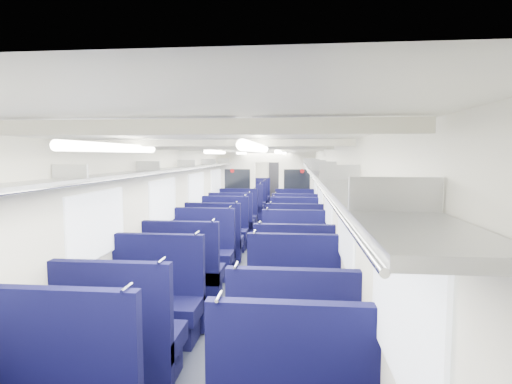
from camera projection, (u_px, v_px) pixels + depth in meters
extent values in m
cube|color=black|center=(260.00, 248.00, 9.77)|extent=(2.80, 18.00, 0.01)
cube|color=white|center=(260.00, 149.00, 9.56)|extent=(2.80, 18.00, 0.01)
cube|color=beige|center=(202.00, 198.00, 9.80)|extent=(0.02, 18.00, 2.35)
cube|color=black|center=(203.00, 232.00, 9.87)|extent=(0.03, 17.90, 0.70)
cube|color=beige|center=(319.00, 200.00, 9.53)|extent=(0.02, 18.00, 2.35)
cube|color=black|center=(318.00, 234.00, 9.60)|extent=(0.03, 17.90, 0.70)
cube|color=beige|center=(277.00, 178.00, 18.58)|extent=(2.80, 0.02, 2.35)
cube|color=#B2B5BA|center=(209.00, 165.00, 9.71)|extent=(0.34, 17.40, 0.04)
cylinder|color=silver|center=(216.00, 166.00, 9.69)|extent=(0.02, 17.40, 0.02)
cube|color=#B2B5BA|center=(70.00, 172.00, 3.75)|extent=(0.34, 0.03, 0.14)
cube|color=#B2B5BA|center=(148.00, 166.00, 5.74)|extent=(0.34, 0.03, 0.14)
cube|color=#B2B5BA|center=(186.00, 163.00, 7.72)|extent=(0.34, 0.03, 0.14)
cube|color=#B2B5BA|center=(209.00, 162.00, 9.70)|extent=(0.34, 0.03, 0.14)
cube|color=#B2B5BA|center=(224.00, 161.00, 11.68)|extent=(0.34, 0.03, 0.14)
cube|color=#B2B5BA|center=(234.00, 160.00, 13.67)|extent=(0.34, 0.03, 0.14)
cube|color=#B2B5BA|center=(242.00, 159.00, 15.65)|extent=(0.34, 0.03, 0.14)
cube|color=#B2B5BA|center=(248.00, 159.00, 17.63)|extent=(0.34, 0.03, 0.14)
cube|color=#B2B5BA|center=(312.00, 165.00, 9.47)|extent=(0.34, 17.40, 0.04)
cylinder|color=silver|center=(304.00, 166.00, 9.49)|extent=(0.02, 17.40, 0.02)
cube|color=#B2B5BA|center=(395.00, 195.00, 1.53)|extent=(0.34, 0.03, 0.14)
cube|color=#B2B5BA|center=(339.00, 173.00, 3.52)|extent=(0.34, 0.03, 0.14)
cube|color=#B2B5BA|center=(324.00, 167.00, 5.50)|extent=(0.34, 0.03, 0.14)
cube|color=#B2B5BA|center=(316.00, 164.00, 7.48)|extent=(0.34, 0.03, 0.14)
cube|color=#B2B5BA|center=(312.00, 162.00, 9.46)|extent=(0.34, 0.03, 0.14)
cube|color=#B2B5BA|center=(309.00, 161.00, 11.45)|extent=(0.34, 0.03, 0.14)
cube|color=#B2B5BA|center=(307.00, 160.00, 13.43)|extent=(0.34, 0.03, 0.14)
cube|color=#B2B5BA|center=(306.00, 159.00, 15.41)|extent=(0.34, 0.03, 0.14)
cube|color=#B2B5BA|center=(305.00, 159.00, 17.39)|extent=(0.34, 0.03, 0.14)
cube|color=white|center=(98.00, 225.00, 4.62)|extent=(0.02, 1.30, 0.75)
cube|color=white|center=(163.00, 202.00, 6.90)|extent=(0.02, 1.30, 0.75)
cube|color=white|center=(196.00, 190.00, 9.18)|extent=(0.02, 1.30, 0.75)
cube|color=white|center=(216.00, 183.00, 11.46)|extent=(0.02, 1.30, 0.75)
cube|color=white|center=(232.00, 178.00, 14.23)|extent=(0.02, 1.30, 0.75)
cube|color=white|center=(241.00, 175.00, 16.51)|extent=(0.02, 1.30, 0.75)
cube|color=white|center=(400.00, 310.00, 2.07)|extent=(0.02, 1.30, 0.75)
cube|color=white|center=(345.00, 229.00, 4.35)|extent=(0.02, 1.30, 0.75)
cube|color=white|center=(329.00, 204.00, 6.63)|extent=(0.02, 1.30, 0.75)
cube|color=white|center=(320.00, 191.00, 8.91)|extent=(0.02, 1.30, 0.75)
cube|color=white|center=(315.00, 184.00, 11.19)|extent=(0.02, 1.30, 0.75)
cube|color=white|center=(312.00, 178.00, 13.97)|extent=(0.02, 1.30, 0.75)
cube|color=white|center=(309.00, 175.00, 16.25)|extent=(0.02, 1.30, 0.75)
cube|color=silver|center=(83.00, 128.00, 1.63)|extent=(2.70, 0.06, 0.06)
cube|color=silver|center=(200.00, 143.00, 3.61)|extent=(2.70, 0.06, 0.06)
cube|color=silver|center=(234.00, 147.00, 5.60)|extent=(2.70, 0.06, 0.06)
cube|color=silver|center=(250.00, 150.00, 7.58)|extent=(2.70, 0.06, 0.06)
cube|color=silver|center=(260.00, 151.00, 9.56)|extent=(2.70, 0.06, 0.06)
cube|color=silver|center=(266.00, 152.00, 11.54)|extent=(2.70, 0.06, 0.06)
cube|color=silver|center=(270.00, 152.00, 13.53)|extent=(2.70, 0.06, 0.06)
cube|color=silver|center=(274.00, 153.00, 15.51)|extent=(2.70, 0.06, 0.06)
cube|color=silver|center=(276.00, 153.00, 17.49)|extent=(2.70, 0.06, 0.06)
cylinder|color=white|center=(116.00, 148.00, 3.18)|extent=(0.07, 1.60, 0.07)
cylinder|color=white|center=(216.00, 152.00, 7.14)|extent=(0.07, 1.60, 0.07)
cylinder|color=white|center=(242.00, 153.00, 10.61)|extent=(0.07, 1.60, 0.07)
cylinder|color=white|center=(258.00, 154.00, 15.07)|extent=(0.07, 1.60, 0.07)
cylinder|color=white|center=(256.00, 147.00, 3.07)|extent=(0.07, 1.60, 0.07)
cylinder|color=white|center=(279.00, 152.00, 7.03)|extent=(0.07, 1.60, 0.07)
cylinder|color=white|center=(285.00, 153.00, 10.50)|extent=(0.07, 1.60, 0.07)
cylinder|color=white|center=(288.00, 154.00, 14.96)|extent=(0.07, 1.60, 0.07)
cube|color=black|center=(277.00, 182.00, 18.54)|extent=(0.75, 0.06, 2.00)
cube|color=silver|center=(238.00, 190.00, 12.13)|extent=(1.05, 0.08, 2.35)
cube|color=black|center=(237.00, 183.00, 12.06)|extent=(0.76, 0.02, 0.80)
cylinder|color=#AD0B0F|center=(232.00, 171.00, 12.04)|extent=(0.12, 0.01, 0.12)
cube|color=silver|center=(297.00, 191.00, 11.96)|extent=(1.05, 0.08, 2.35)
cube|color=black|center=(297.00, 183.00, 11.89)|extent=(0.76, 0.02, 0.80)
cylinder|color=#AD0B0F|center=(302.00, 171.00, 11.84)|extent=(0.12, 0.01, 0.12)
cube|color=silver|center=(267.00, 156.00, 11.96)|extent=(0.70, 0.08, 0.35)
cube|color=#0B0B36|center=(66.00, 369.00, 3.01)|extent=(1.15, 0.11, 1.22)
cylinder|color=silver|center=(127.00, 288.00, 2.91)|extent=(0.02, 0.17, 0.02)
cylinder|color=silver|center=(219.00, 297.00, 2.72)|extent=(0.02, 0.17, 0.02)
cube|color=#0B0B36|center=(124.00, 339.00, 4.03)|extent=(1.15, 0.60, 0.20)
cube|color=black|center=(124.00, 363.00, 4.05)|extent=(1.05, 0.48, 0.29)
cube|color=#0B0B36|center=(112.00, 326.00, 3.76)|extent=(1.15, 0.11, 1.22)
cylinder|color=silver|center=(161.00, 261.00, 3.66)|extent=(0.02, 0.17, 0.02)
cube|color=#0B0B36|center=(292.00, 351.00, 3.78)|extent=(1.15, 0.60, 0.20)
cube|color=black|center=(292.00, 377.00, 3.80)|extent=(1.05, 0.48, 0.29)
cube|color=#0B0B36|center=(292.00, 338.00, 3.51)|extent=(1.15, 0.11, 1.22)
cylinder|color=silver|center=(236.00, 265.00, 3.51)|extent=(0.02, 0.17, 0.02)
cube|color=#0B0B36|center=(153.00, 308.00, 4.84)|extent=(1.15, 0.60, 0.20)
cube|color=black|center=(153.00, 328.00, 4.86)|extent=(1.05, 0.48, 0.29)
cube|color=#0B0B36|center=(159.00, 282.00, 5.06)|extent=(1.15, 0.11, 1.22)
cylinder|color=silver|center=(197.00, 233.00, 4.96)|extent=(0.02, 0.17, 0.02)
cube|color=#0B0B36|center=(293.00, 308.00, 4.84)|extent=(1.15, 0.60, 0.20)
cube|color=black|center=(293.00, 328.00, 4.86)|extent=(1.05, 0.48, 0.29)
cube|color=#0B0B36|center=(293.00, 282.00, 5.06)|extent=(1.15, 0.11, 1.22)
cylinder|color=silver|center=(255.00, 232.00, 5.05)|extent=(0.02, 0.17, 0.02)
cube|color=#0B0B36|center=(186.00, 273.00, 6.29)|extent=(1.15, 0.60, 0.20)
cube|color=black|center=(186.00, 289.00, 6.32)|extent=(1.05, 0.48, 0.29)
cube|color=#0B0B36|center=(181.00, 262.00, 6.03)|extent=(1.15, 0.11, 1.22)
cylinder|color=silver|center=(213.00, 220.00, 5.93)|extent=(0.02, 0.17, 0.02)
cube|color=#0B0B36|center=(294.00, 278.00, 6.03)|extent=(1.15, 0.60, 0.20)
cube|color=black|center=(294.00, 294.00, 6.05)|extent=(1.05, 0.48, 0.29)
cube|color=#0B0B36|center=(294.00, 267.00, 5.76)|extent=(1.15, 0.11, 1.22)
cylinder|color=silver|center=(260.00, 222.00, 5.75)|extent=(0.02, 0.17, 0.02)
cube|color=#0B0B36|center=(201.00, 257.00, 7.32)|extent=(1.15, 0.60, 0.20)
cube|color=black|center=(201.00, 270.00, 7.34)|extent=(1.05, 0.48, 0.29)
cube|color=#0B0B36|center=(204.00, 241.00, 7.54)|extent=(1.15, 0.11, 1.22)
cylinder|color=silver|center=(230.00, 207.00, 7.44)|extent=(0.02, 0.17, 0.02)
cube|color=#0B0B36|center=(294.00, 260.00, 7.05)|extent=(1.15, 0.60, 0.20)
cube|color=black|center=(294.00, 274.00, 7.08)|extent=(1.05, 0.48, 0.29)
cube|color=#0B0B36|center=(294.00, 244.00, 7.28)|extent=(1.15, 0.11, 1.22)
cylinder|color=silver|center=(267.00, 208.00, 7.27)|extent=(0.02, 0.17, 0.02)
cube|color=#0B0B36|center=(215.00, 242.00, 8.60)|extent=(1.15, 0.60, 0.20)
cube|color=black|center=(215.00, 253.00, 8.62)|extent=(1.05, 0.48, 0.29)
cube|color=#0B0B36|center=(213.00, 233.00, 8.34)|extent=(1.15, 0.11, 1.22)
cylinder|color=silver|center=(236.00, 202.00, 8.23)|extent=(0.02, 0.17, 0.02)
cube|color=#0B0B36|center=(294.00, 243.00, 8.46)|extent=(1.15, 0.60, 0.20)
cube|color=black|center=(294.00, 255.00, 8.48)|extent=(1.05, 0.48, 0.29)
cube|color=#0B0B36|center=(295.00, 234.00, 8.19)|extent=(1.15, 0.11, 1.22)
cylinder|color=silver|center=(270.00, 202.00, 8.18)|extent=(0.02, 0.17, 0.02)
cube|color=#0B0B36|center=(223.00, 233.00, 9.50)|extent=(1.15, 0.60, 0.20)
cube|color=black|center=(223.00, 244.00, 9.52)|extent=(1.05, 0.48, 0.29)
cube|color=#0B0B36|center=(225.00, 222.00, 9.72)|extent=(1.15, 0.11, 1.22)
cylinder|color=silver|center=(245.00, 195.00, 9.62)|extent=(0.02, 0.17, 0.02)
cube|color=#0B0B36|center=(295.00, 236.00, 9.25)|extent=(1.15, 0.60, 0.20)
cube|color=black|center=(295.00, 246.00, 9.27)|extent=(1.05, 0.48, 0.29)
cube|color=#0B0B36|center=(295.00, 223.00, 9.47)|extent=(1.15, 0.11, 1.22)
cylinder|color=silver|center=(274.00, 196.00, 9.46)|extent=(0.02, 0.17, 0.02)
cube|color=#0B0B36|center=(232.00, 224.00, 10.84)|extent=(1.15, 0.60, 0.20)
cube|color=black|center=(232.00, 233.00, 10.86)|extent=(1.05, 0.48, 0.29)
cube|color=#0B0B36|center=(231.00, 216.00, 10.57)|extent=(1.15, 0.11, 1.22)
cylinder|color=silver|center=(249.00, 192.00, 10.47)|extent=(0.02, 0.17, 0.02)
cube|color=#0B0B36|center=(295.00, 226.00, 10.57)|extent=(1.15, 0.60, 0.20)
cube|color=black|center=(295.00, 235.00, 10.59)|extent=(1.05, 0.48, 0.29)
cube|color=#0B0B36|center=(295.00, 218.00, 10.30)|extent=(1.15, 0.11, 1.22)
cylinder|color=silver|center=(276.00, 193.00, 10.29)|extent=(0.02, 0.17, 0.02)
cube|color=#0B0B36|center=(237.00, 219.00, 11.69)|extent=(1.15, 0.60, 0.20)
cube|color=black|center=(237.00, 227.00, 11.71)|extent=(1.05, 0.48, 0.29)
cube|color=#0B0B36|center=(238.00, 209.00, 11.91)|extent=(1.15, 0.11, 1.22)
cylinder|color=silver|center=(254.00, 188.00, 11.81)|extent=(0.02, 0.17, 0.02)
cube|color=#0B0B36|center=(295.00, 219.00, 11.58)|extent=(1.15, 0.60, 0.20)
cube|color=black|center=(295.00, 228.00, 11.60)|extent=(1.05, 0.48, 0.29)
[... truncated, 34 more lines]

